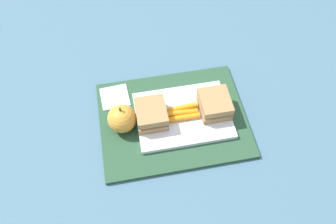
{
  "coord_description": "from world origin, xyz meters",
  "views": [
    {
      "loc": [
        0.1,
        0.45,
        0.75
      ],
      "look_at": [
        0.01,
        0.0,
        0.04
      ],
      "focal_mm": 37.49,
      "sensor_mm": 36.0,
      "label": 1
    }
  ],
  "objects_px": {
    "carrot_sticks_bundle": "(183,112)",
    "apple": "(122,120)",
    "food_tray": "(183,115)",
    "paper_napkin": "(115,97)",
    "sandwich_half_right": "(151,114)",
    "sandwich_half_left": "(215,104)"
  },
  "relations": [
    {
      "from": "sandwich_half_left",
      "to": "apple",
      "type": "distance_m",
      "value": 0.23
    },
    {
      "from": "food_tray",
      "to": "sandwich_half_right",
      "type": "bearing_deg",
      "value": 0.0
    },
    {
      "from": "apple",
      "to": "paper_napkin",
      "type": "height_order",
      "value": "apple"
    },
    {
      "from": "carrot_sticks_bundle",
      "to": "paper_napkin",
      "type": "xyz_separation_m",
      "value": [
        0.16,
        -0.09,
        -0.02
      ]
    },
    {
      "from": "food_tray",
      "to": "carrot_sticks_bundle",
      "type": "height_order",
      "value": "carrot_sticks_bundle"
    },
    {
      "from": "food_tray",
      "to": "paper_napkin",
      "type": "bearing_deg",
      "value": -29.39
    },
    {
      "from": "food_tray",
      "to": "sandwich_half_right",
      "type": "xyz_separation_m",
      "value": [
        0.08,
        0.0,
        0.03
      ]
    },
    {
      "from": "sandwich_half_right",
      "to": "sandwich_half_left",
      "type": "bearing_deg",
      "value": 180.0
    },
    {
      "from": "sandwich_half_left",
      "to": "carrot_sticks_bundle",
      "type": "distance_m",
      "value": 0.08
    },
    {
      "from": "carrot_sticks_bundle",
      "to": "paper_napkin",
      "type": "height_order",
      "value": "carrot_sticks_bundle"
    },
    {
      "from": "sandwich_half_left",
      "to": "apple",
      "type": "relative_size",
      "value": 1.0
    },
    {
      "from": "carrot_sticks_bundle",
      "to": "apple",
      "type": "bearing_deg",
      "value": 1.5
    },
    {
      "from": "paper_napkin",
      "to": "sandwich_half_right",
      "type": "bearing_deg",
      "value": 132.3
    },
    {
      "from": "sandwich_half_right",
      "to": "carrot_sticks_bundle",
      "type": "relative_size",
      "value": 1.02
    },
    {
      "from": "carrot_sticks_bundle",
      "to": "sandwich_half_left",
      "type": "bearing_deg",
      "value": 179.79
    },
    {
      "from": "carrot_sticks_bundle",
      "to": "apple",
      "type": "height_order",
      "value": "apple"
    },
    {
      "from": "carrot_sticks_bundle",
      "to": "paper_napkin",
      "type": "bearing_deg",
      "value": -29.34
    },
    {
      "from": "paper_napkin",
      "to": "carrot_sticks_bundle",
      "type": "bearing_deg",
      "value": 150.66
    },
    {
      "from": "food_tray",
      "to": "apple",
      "type": "height_order",
      "value": "apple"
    },
    {
      "from": "sandwich_half_right",
      "to": "carrot_sticks_bundle",
      "type": "height_order",
      "value": "sandwich_half_right"
    },
    {
      "from": "apple",
      "to": "paper_napkin",
      "type": "bearing_deg",
      "value": -82.87
    },
    {
      "from": "food_tray",
      "to": "sandwich_half_right",
      "type": "height_order",
      "value": "sandwich_half_right"
    }
  ]
}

